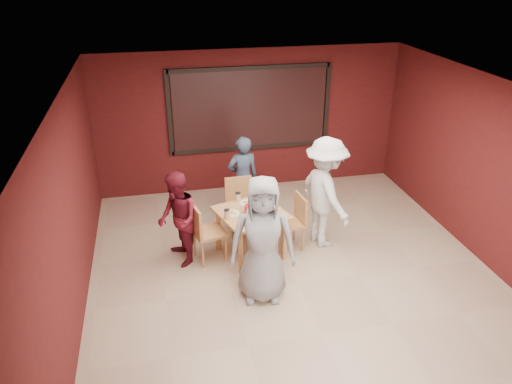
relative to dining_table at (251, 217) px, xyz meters
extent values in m
plane|color=tan|center=(0.51, -0.93, -0.67)|extent=(7.00, 7.00, 0.00)
cube|color=black|center=(0.51, 2.52, 0.98)|extent=(3.00, 0.02, 1.50)
cube|color=#B37D49|center=(0.00, 0.00, 0.07)|extent=(1.21, 1.21, 0.04)
cylinder|color=#B37D49|center=(-0.48, 0.26, -0.31)|extent=(0.07, 0.07, 0.72)
cylinder|color=#B37D49|center=(0.26, 0.48, -0.31)|extent=(0.07, 0.07, 0.72)
cylinder|color=#B37D49|center=(-0.26, -0.48, -0.31)|extent=(0.07, 0.07, 0.72)
cylinder|color=#B37D49|center=(0.48, -0.26, -0.31)|extent=(0.07, 0.07, 0.72)
cylinder|color=silver|center=(0.00, -0.31, 0.10)|extent=(0.24, 0.24, 0.01)
cone|color=#E1B74F|center=(0.00, -0.31, 0.11)|extent=(0.22, 0.22, 0.02)
cylinder|color=#F9ECC6|center=(0.13, -0.40, 0.16)|extent=(0.09, 0.09, 0.14)
cylinder|color=black|center=(0.13, -0.40, 0.24)|extent=(0.09, 0.09, 0.01)
cylinder|color=silver|center=(0.00, 0.31, 0.10)|extent=(0.24, 0.24, 0.01)
cone|color=#E1B74F|center=(0.00, 0.31, 0.11)|extent=(0.22, 0.22, 0.02)
cylinder|color=#F9ECC6|center=(-0.13, 0.40, 0.16)|extent=(0.09, 0.09, 0.14)
cylinder|color=black|center=(-0.13, 0.40, 0.24)|extent=(0.09, 0.09, 0.01)
cylinder|color=silver|center=(-0.31, 0.00, 0.10)|extent=(0.24, 0.24, 0.01)
cone|color=#E1B74F|center=(-0.31, 0.00, 0.11)|extent=(0.22, 0.22, 0.02)
cylinder|color=#F9ECC6|center=(-0.40, -0.13, 0.16)|extent=(0.09, 0.09, 0.14)
cylinder|color=black|center=(-0.40, -0.13, 0.24)|extent=(0.09, 0.09, 0.01)
cylinder|color=silver|center=(0.31, 0.00, 0.10)|extent=(0.24, 0.24, 0.01)
cone|color=#E1B74F|center=(0.31, 0.00, 0.11)|extent=(0.22, 0.22, 0.02)
cylinder|color=#F9ECC6|center=(0.40, 0.13, 0.16)|extent=(0.09, 0.09, 0.14)
cylinder|color=black|center=(0.40, 0.13, 0.24)|extent=(0.09, 0.09, 0.01)
cylinder|color=silver|center=(0.08, -0.03, 0.14)|extent=(0.06, 0.06, 0.10)
cylinder|color=silver|center=(0.02, -0.08, 0.14)|extent=(0.05, 0.05, 0.08)
cylinder|color=red|center=(-0.08, -0.05, 0.17)|extent=(0.07, 0.07, 0.15)
cube|color=black|center=(-0.02, 0.03, 0.15)|extent=(0.13, 0.07, 0.11)
cube|color=#B06744|center=(-0.01, -0.80, -0.27)|extent=(0.41, 0.41, 0.04)
cylinder|color=#B06744|center=(0.16, -0.65, -0.48)|extent=(0.03, 0.03, 0.38)
cylinder|color=#B06744|center=(-0.16, -0.63, -0.48)|extent=(0.03, 0.03, 0.38)
cylinder|color=#B06744|center=(0.14, -0.96, -0.48)|extent=(0.03, 0.03, 0.38)
cylinder|color=#B06744|center=(-0.18, -0.95, -0.48)|extent=(0.03, 0.03, 0.38)
cube|color=#B06744|center=(-0.02, -0.98, -0.04)|extent=(0.40, 0.05, 0.38)
cube|color=#B06744|center=(-0.03, 0.70, -0.19)|extent=(0.48, 0.48, 0.04)
cylinder|color=#B06744|center=(-0.21, 0.51, -0.44)|extent=(0.04, 0.04, 0.45)
cylinder|color=#B06744|center=(0.16, 0.52, -0.44)|extent=(0.04, 0.04, 0.45)
cylinder|color=#B06744|center=(-0.22, 0.89, -0.44)|extent=(0.04, 0.04, 0.45)
cylinder|color=#B06744|center=(0.15, 0.90, -0.44)|extent=(0.04, 0.04, 0.45)
cube|color=#B06744|center=(-0.04, 0.92, 0.07)|extent=(0.47, 0.05, 0.44)
cube|color=#B06744|center=(-0.66, 0.00, -0.19)|extent=(0.56, 0.56, 0.04)
cylinder|color=#B06744|center=(-0.43, -0.15, -0.44)|extent=(0.04, 0.04, 0.46)
cylinder|color=#B06744|center=(-0.52, 0.22, -0.44)|extent=(0.04, 0.04, 0.46)
cylinder|color=#B06744|center=(-0.80, -0.23, -0.44)|extent=(0.04, 0.04, 0.46)
cylinder|color=#B06744|center=(-0.89, 0.14, -0.44)|extent=(0.04, 0.04, 0.46)
cube|color=#B06744|center=(-0.87, -0.05, 0.08)|extent=(0.14, 0.47, 0.45)
cube|color=#B06744|center=(0.64, 0.07, -0.22)|extent=(0.49, 0.49, 0.04)
cylinder|color=#B06744|center=(0.44, 0.22, -0.46)|extent=(0.04, 0.04, 0.43)
cylinder|color=#B06744|center=(0.48, -0.13, -0.46)|extent=(0.04, 0.04, 0.43)
cylinder|color=#B06744|center=(0.79, 0.27, -0.46)|extent=(0.04, 0.04, 0.43)
cylinder|color=#B06744|center=(0.83, -0.09, -0.46)|extent=(0.04, 0.04, 0.43)
cube|color=#B06744|center=(0.83, 0.09, 0.03)|extent=(0.09, 0.44, 0.42)
imported|color=gray|center=(-0.07, -1.10, 0.25)|extent=(0.98, 0.73, 1.83)
imported|color=#314058|center=(0.11, 1.27, 0.10)|extent=(0.61, 0.44, 1.55)
imported|color=maroon|center=(-1.13, 0.02, 0.08)|extent=(0.70, 0.82, 1.49)
imported|color=silver|center=(1.23, 0.10, 0.25)|extent=(0.94, 1.32, 1.84)
camera|label=1|loc=(-1.35, -6.69, 3.73)|focal=35.00mm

